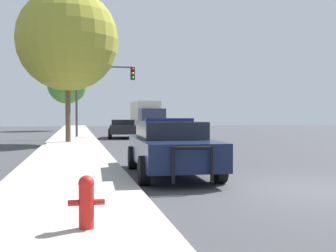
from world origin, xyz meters
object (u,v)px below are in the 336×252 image
object	(u,v)px
car_background_oncoming	(177,127)
car_background_midblock	(123,128)
fire_hydrant	(86,200)
box_truck	(146,115)
police_car	(171,146)
traffic_light	(101,85)
tree_sidewalk_mid	(68,40)
tree_sidewalk_far	(67,84)

from	to	relation	value
car_background_oncoming	car_background_midblock	size ratio (longest dim) A/B	1.04
fire_hydrant	car_background_oncoming	world-z (taller)	car_background_oncoming
box_truck	police_car	bearing A→B (deg)	80.95
police_car	traffic_light	bearing A→B (deg)	-85.13
fire_hydrant	traffic_light	bearing A→B (deg)	86.33
tree_sidewalk_mid	tree_sidewalk_far	xyz separation A→B (m)	(-0.48, 21.46, -0.97)
car_background_oncoming	tree_sidewalk_mid	xyz separation A→B (m)	(-8.06, -6.83, 5.16)
police_car	tree_sidewalk_far	distance (m)	35.23
traffic_light	car_background_oncoming	xyz separation A→B (m)	(5.90, 1.07, -3.05)
fire_hydrant	box_truck	distance (m)	36.71
box_truck	tree_sidewalk_mid	xyz separation A→B (m)	(-7.35, -17.16, 4.27)
car_background_midblock	box_truck	world-z (taller)	box_truck
police_car	car_background_midblock	world-z (taller)	police_car
traffic_light	tree_sidewalk_far	size ratio (longest dim) A/B	0.75
police_car	box_truck	bearing A→B (deg)	-95.75
police_car	car_background_midblock	bearing A→B (deg)	-89.81
tree_sidewalk_far	traffic_light	bearing A→B (deg)	-80.46
traffic_light	tree_sidewalk_mid	bearing A→B (deg)	-110.59
tree_sidewalk_mid	tree_sidewalk_far	world-z (taller)	tree_sidewalk_mid
police_car	fire_hydrant	world-z (taller)	police_car
box_truck	tree_sidewalk_far	bearing A→B (deg)	-29.70
traffic_light	tree_sidewalk_mid	distance (m)	6.50
police_car	tree_sidewalk_far	size ratio (longest dim) A/B	0.74
box_truck	car_background_oncoming	bearing A→B (deg)	93.04
car_background_midblock	car_background_oncoming	bearing A→B (deg)	20.96
box_truck	traffic_light	bearing A→B (deg)	64.63
tree_sidewalk_far	car_background_oncoming	bearing A→B (deg)	-59.73
tree_sidewalk_far	box_truck	bearing A→B (deg)	-28.80
tree_sidewalk_mid	fire_hydrant	bearing A→B (deg)	-88.24
police_car	traffic_light	xyz separation A→B (m)	(-0.82, 19.10, 3.00)
police_car	box_truck	world-z (taller)	box_truck
car_background_midblock	tree_sidewalk_mid	xyz separation A→B (m)	(-3.71, -5.58, 5.16)
police_car	car_background_oncoming	xyz separation A→B (m)	(5.08, 20.18, -0.06)
traffic_light	tree_sidewalk_far	distance (m)	15.97
car_background_oncoming	box_truck	size ratio (longest dim) A/B	0.64
car_background_oncoming	car_background_midblock	xyz separation A→B (m)	(-4.35, -1.25, -0.00)
fire_hydrant	tree_sidewalk_mid	distance (m)	19.66
traffic_light	box_truck	distance (m)	12.72
car_background_oncoming	tree_sidewalk_far	bearing A→B (deg)	-61.18
traffic_light	police_car	bearing A→B (deg)	-87.53
traffic_light	box_truck	world-z (taller)	traffic_light
box_truck	tree_sidewalk_mid	world-z (taller)	tree_sidewalk_mid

